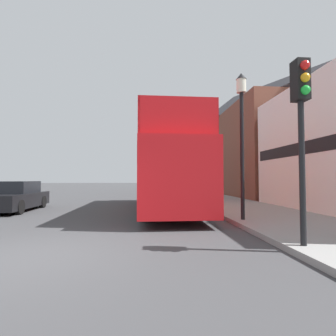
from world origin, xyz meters
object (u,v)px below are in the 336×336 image
object	(u,v)px
parked_car_ahead_of_bus	(169,190)
lamp_post_third	(178,159)
parked_car_far_side	(14,197)
traffic_signal	(302,109)
lamp_post_nearest	(242,118)
tour_bus	(165,172)
lamp_post_second	(194,152)

from	to	relation	value
parked_car_ahead_of_bus	lamp_post_third	distance (m)	7.66
parked_car_ahead_of_bus	lamp_post_third	world-z (taller)	lamp_post_third
parked_car_ahead_of_bus	parked_car_far_side	bearing A→B (deg)	-135.82
traffic_signal	lamp_post_nearest	size ratio (longest dim) A/B	0.77
parked_car_ahead_of_bus	lamp_post_nearest	bearing A→B (deg)	-82.10
tour_bus	lamp_post_second	bearing A→B (deg)	64.56
tour_bus	lamp_post_second	world-z (taller)	lamp_post_second
parked_car_far_side	lamp_post_nearest	distance (m)	10.68
parked_car_far_side	parked_car_ahead_of_bus	bearing A→B (deg)	-137.95
lamp_post_nearest	parked_car_far_side	bearing A→B (deg)	155.39
tour_bus	traffic_signal	bearing A→B (deg)	-74.27
parked_car_ahead_of_bus	lamp_post_second	bearing A→B (deg)	-56.83
parked_car_ahead_of_bus	lamp_post_third	xyz separation A→B (m)	(1.62, 6.91, 2.90)
parked_car_ahead_of_bus	lamp_post_second	distance (m)	3.96
traffic_signal	lamp_post_second	world-z (taller)	lamp_post_second
lamp_post_nearest	lamp_post_third	xyz separation A→B (m)	(0.16, 18.64, 0.00)
parked_car_ahead_of_bus	parked_car_far_side	xyz separation A→B (m)	(-7.89, -7.45, 0.01)
traffic_signal	lamp_post_third	bearing A→B (deg)	89.52
parked_car_far_side	lamp_post_second	xyz separation A→B (m)	(9.42, 5.04, 2.73)
traffic_signal	lamp_post_third	xyz separation A→B (m)	(0.18, 22.07, 0.60)
lamp_post_second	parked_car_far_side	bearing A→B (deg)	-151.86
traffic_signal	lamp_post_third	world-z (taller)	lamp_post_third
traffic_signal	lamp_post_second	xyz separation A→B (m)	(0.09, 12.75, 0.44)
traffic_signal	lamp_post_nearest	world-z (taller)	lamp_post_nearest
parked_car_ahead_of_bus	lamp_post_second	size ratio (longest dim) A/B	0.86
lamp_post_second	lamp_post_nearest	bearing A→B (deg)	-90.43
lamp_post_nearest	traffic_signal	bearing A→B (deg)	-90.37
parked_car_ahead_of_bus	lamp_post_third	size ratio (longest dim) A/B	0.82
parked_car_far_side	lamp_post_second	distance (m)	11.03
tour_bus	lamp_post_nearest	distance (m)	5.19
parked_car_ahead_of_bus	lamp_post_third	bearing A→B (deg)	77.60
tour_bus	parked_car_far_side	bearing A→B (deg)	-179.91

